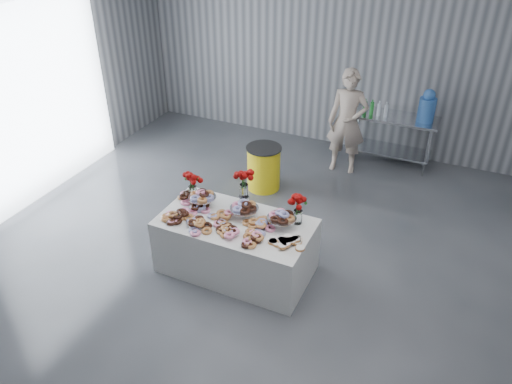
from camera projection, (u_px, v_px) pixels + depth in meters
ground at (244, 292)px, 6.14m from camera, size 9.00×9.00×0.00m
room_walls at (219, 80)px, 4.90m from camera, size 8.04×9.04×4.02m
display_table at (236, 246)px, 6.32m from camera, size 1.91×1.02×0.75m
prep_table at (392, 131)px, 8.67m from camera, size 1.50×0.60×0.90m
donut_mounds at (233, 221)px, 6.06m from camera, size 1.81×0.82×0.09m
cake_stand_left at (202, 196)px, 6.36m from camera, size 0.36×0.36×0.17m
cake_stand_mid at (244, 207)px, 6.15m from camera, size 0.36×0.36×0.17m
cake_stand_right at (282, 217)px, 5.97m from camera, size 0.36×0.36×0.17m
danish_pile at (288, 241)px, 5.71m from camera, size 0.48×0.48×0.11m
bouquet_left at (192, 179)px, 6.43m from camera, size 0.26×0.26×0.42m
bouquet_right at (299, 202)px, 5.95m from camera, size 0.26×0.26×0.42m
bouquet_center at (244, 181)px, 6.21m from camera, size 0.26×0.26×0.57m
water_jug at (427, 107)px, 8.22m from camera, size 0.28×0.28×0.55m
drink_bottles at (375, 108)px, 8.49m from camera, size 0.54×0.08×0.27m
person at (347, 122)px, 8.32m from camera, size 0.69×0.49×1.79m
trash_barrel at (264, 168)px, 8.07m from camera, size 0.57×0.57×0.73m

